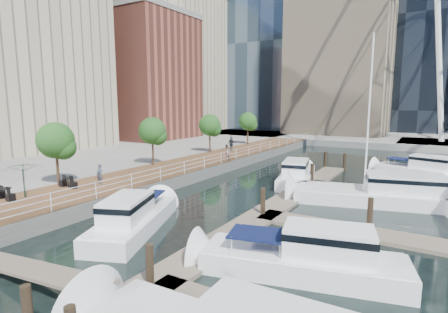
% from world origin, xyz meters
% --- Properties ---
extents(ground, '(520.00, 520.00, 0.00)m').
position_xyz_m(ground, '(0.00, 0.00, 0.00)').
color(ground, black).
rests_on(ground, ground).
extents(boardwalk, '(6.00, 60.00, 1.00)m').
position_xyz_m(boardwalk, '(-9.00, 15.00, 0.50)').
color(boardwalk, brown).
rests_on(boardwalk, ground).
extents(seawall, '(0.25, 60.00, 1.00)m').
position_xyz_m(seawall, '(-6.00, 15.00, 0.50)').
color(seawall, '#595954').
rests_on(seawall, ground).
extents(land_inland, '(48.00, 90.00, 1.00)m').
position_xyz_m(land_inland, '(-36.00, 15.00, 0.50)').
color(land_inland, gray).
rests_on(land_inland, ground).
extents(land_far, '(200.00, 114.00, 1.00)m').
position_xyz_m(land_far, '(0.00, 102.00, 0.50)').
color(land_far, gray).
rests_on(land_far, ground).
extents(railing, '(0.10, 60.00, 1.05)m').
position_xyz_m(railing, '(-6.10, 15.00, 1.52)').
color(railing, white).
rests_on(railing, boardwalk).
extents(floating_docks, '(16.00, 34.00, 2.60)m').
position_xyz_m(floating_docks, '(7.97, 9.98, 0.49)').
color(floating_docks, '#6D6051').
rests_on(floating_docks, ground).
extents(midrise_condos, '(19.00, 67.00, 28.00)m').
position_xyz_m(midrise_condos, '(-33.57, 26.82, 13.42)').
color(midrise_condos, '#BCAD8E').
rests_on(midrise_condos, ground).
extents(street_trees, '(2.60, 42.60, 4.60)m').
position_xyz_m(street_trees, '(-11.40, 14.00, 4.29)').
color(street_trees, '#3F2B1C').
rests_on(street_trees, ground).
extents(yacht_foreground, '(9.27, 4.48, 2.15)m').
position_xyz_m(yacht_foreground, '(7.49, 2.06, 0.00)').
color(yacht_foreground, white).
rests_on(yacht_foreground, ground).
extents(pedestrian_near, '(0.58, 0.42, 1.50)m').
position_xyz_m(pedestrian_near, '(-9.15, 5.82, 1.75)').
color(pedestrian_near, '#474C5F').
rests_on(pedestrian_near, boardwalk).
extents(pedestrian_mid, '(0.75, 0.91, 1.75)m').
position_xyz_m(pedestrian_mid, '(-6.50, 19.66, 1.88)').
color(pedestrian_mid, gray).
rests_on(pedestrian_mid, boardwalk).
extents(pedestrian_far, '(1.17, 0.66, 1.88)m').
position_xyz_m(pedestrian_far, '(-9.60, 26.13, 1.94)').
color(pedestrian_far, '#32363F').
rests_on(pedestrian_far, boardwalk).
extents(moored_yachts, '(22.54, 34.29, 11.50)m').
position_xyz_m(moored_yachts, '(8.42, 13.18, 0.00)').
color(moored_yachts, white).
rests_on(moored_yachts, ground).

